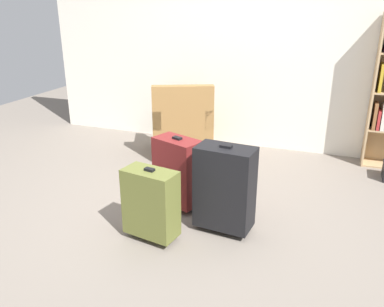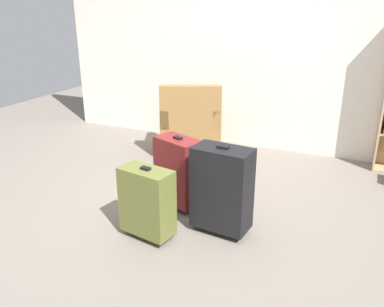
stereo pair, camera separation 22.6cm
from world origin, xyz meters
name	(u,v)px [view 1 (the left image)]	position (x,y,z in m)	size (l,w,h in m)	color
ground_plane	(175,216)	(0.00, 0.00, 0.00)	(9.13, 9.13, 0.00)	slate
back_wall	(239,43)	(0.00, 2.12, 1.30)	(5.22, 0.10, 2.60)	silver
armchair	(182,129)	(-0.52, 1.49, 0.32)	(0.92, 0.92, 0.90)	olive
mug	(233,154)	(0.11, 1.56, 0.05)	(0.12, 0.08, 0.10)	#1959A5
suitcase_black	(225,187)	(0.46, -0.07, 0.39)	(0.48, 0.30, 0.75)	black
suitcase_olive	(151,203)	(-0.04, -0.39, 0.32)	(0.45, 0.28, 0.61)	brown
suitcase_dark_red	(178,171)	(-0.05, 0.19, 0.35)	(0.48, 0.37, 0.67)	maroon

